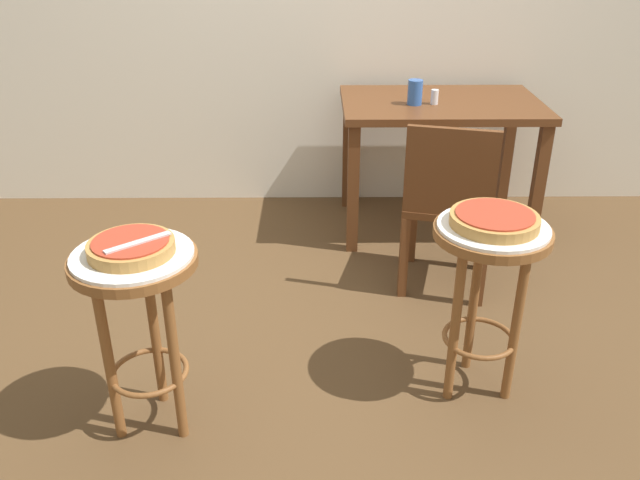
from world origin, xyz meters
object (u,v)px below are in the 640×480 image
(pizza_foreground, at_px, (131,247))
(cup_near_edge, at_px, (415,92))
(serving_plate_middle, at_px, (493,227))
(dining_table, at_px, (440,121))
(serving_plate_foreground, at_px, (132,255))
(condiment_shaker, at_px, (435,97))
(wooden_chair, at_px, (449,201))
(pizza_server_knife, at_px, (138,242))
(stool_foreground, at_px, (139,302))
(stool_middle, at_px, (487,272))
(pizza_middle, at_px, (494,220))

(pizza_foreground, height_order, cup_near_edge, cup_near_edge)
(pizza_foreground, bearing_deg, serving_plate_middle, 9.17)
(serving_plate_middle, height_order, dining_table, dining_table)
(serving_plate_foreground, bearing_deg, pizza_foreground, 0.00)
(cup_near_edge, distance_m, condiment_shaker, 0.11)
(wooden_chair, bearing_deg, serving_plate_middle, -90.24)
(condiment_shaker, distance_m, pizza_server_knife, 2.00)
(condiment_shaker, bearing_deg, wooden_chair, -91.39)
(stool_foreground, distance_m, stool_middle, 1.22)
(stool_middle, relative_size, condiment_shaker, 8.91)
(serving_plate_middle, distance_m, dining_table, 1.47)
(cup_near_edge, bearing_deg, serving_plate_foreground, -125.09)
(stool_middle, relative_size, pizza_middle, 2.24)
(pizza_foreground, bearing_deg, pizza_middle, 9.17)
(pizza_middle, xyz_separation_m, cup_near_edge, (-0.09, 1.39, 0.09))
(pizza_foreground, bearing_deg, pizza_server_knife, -33.69)
(wooden_chair, bearing_deg, dining_table, 84.53)
(dining_table, bearing_deg, serving_plate_foreground, -127.48)
(pizza_foreground, relative_size, condiment_shaker, 3.56)
(cup_near_edge, bearing_deg, stool_foreground, -125.09)
(stool_middle, distance_m, wooden_chair, 0.75)
(stool_foreground, bearing_deg, serving_plate_foreground, 0.00)
(serving_plate_middle, height_order, cup_near_edge, cup_near_edge)
(stool_middle, height_order, pizza_middle, pizza_middle)
(serving_plate_foreground, xyz_separation_m, pizza_foreground, (0.00, 0.00, 0.03))
(serving_plate_foreground, xyz_separation_m, condiment_shaker, (1.22, 1.59, 0.09))
(cup_near_edge, bearing_deg, pizza_foreground, -125.09)
(serving_plate_foreground, xyz_separation_m, pizza_middle, (1.20, 0.19, 0.03))
(serving_plate_foreground, height_order, cup_near_edge, cup_near_edge)
(serving_plate_foreground, distance_m, cup_near_edge, 1.94)
(dining_table, height_order, wooden_chair, wooden_chair)
(pizza_foreground, bearing_deg, dining_table, 52.52)
(serving_plate_foreground, relative_size, pizza_middle, 1.27)
(serving_plate_middle, bearing_deg, wooden_chair, 89.76)
(serving_plate_middle, height_order, condiment_shaker, condiment_shaker)
(wooden_chair, bearing_deg, pizza_foreground, -141.98)
(serving_plate_foreground, height_order, pizza_foreground, pizza_foreground)
(serving_plate_foreground, relative_size, wooden_chair, 0.46)
(pizza_middle, relative_size, condiment_shaker, 3.98)
(cup_near_edge, xyz_separation_m, wooden_chair, (0.09, -0.64, -0.35))
(pizza_foreground, xyz_separation_m, condiment_shaker, (1.22, 1.59, 0.06))
(cup_near_edge, bearing_deg, dining_table, 25.15)
(pizza_middle, relative_size, wooden_chair, 0.36)
(serving_plate_foreground, distance_m, pizza_server_knife, 0.07)
(stool_foreground, xyz_separation_m, serving_plate_middle, (1.20, 0.19, 0.18))
(serving_plate_foreground, relative_size, stool_middle, 0.57)
(serving_plate_foreground, height_order, condiment_shaker, condiment_shaker)
(serving_plate_middle, xyz_separation_m, pizza_middle, (0.00, 0.00, 0.03))
(dining_table, relative_size, pizza_server_knife, 4.90)
(pizza_middle, relative_size, pizza_server_knife, 1.40)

